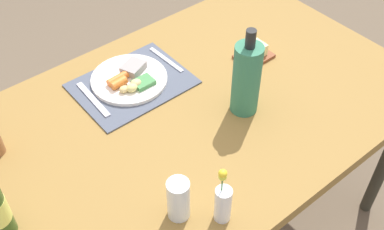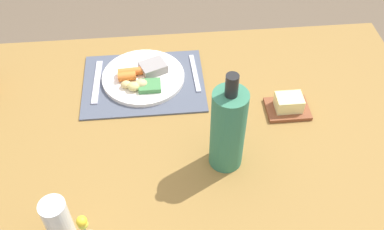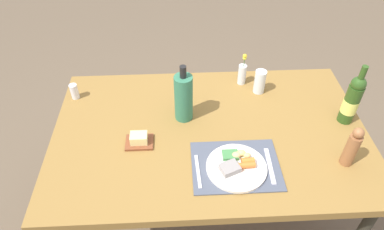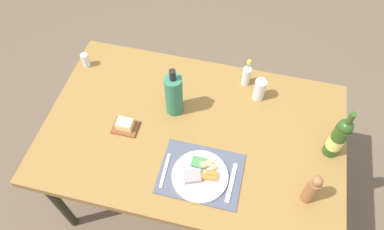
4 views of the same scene
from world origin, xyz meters
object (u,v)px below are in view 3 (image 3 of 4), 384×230
(dinner_plate, at_px, (237,166))
(flower_vase, at_px, (242,73))
(dining_table, at_px, (210,139))
(fork, at_px, (198,171))
(butter_dish, at_px, (139,140))
(pepper_mill, at_px, (352,147))
(salt_shaker, at_px, (74,91))
(cooler_bottle, at_px, (184,97))
(water_tumbler, at_px, (260,83))
(knife, at_px, (270,166))
(wine_bottle, at_px, (352,100))

(dinner_plate, height_order, flower_vase, flower_vase)
(dining_table, distance_m, fork, 0.28)
(butter_dish, relative_size, pepper_mill, 0.61)
(fork, distance_m, salt_shaker, 0.84)
(fork, relative_size, flower_vase, 0.93)
(butter_dish, height_order, cooler_bottle, cooler_bottle)
(water_tumbler, relative_size, salt_shaker, 1.56)
(butter_dish, xyz_separation_m, cooler_bottle, (0.22, 0.17, 0.11))
(butter_dish, distance_m, flower_vase, 0.71)
(flower_vase, bearing_deg, dinner_plate, -100.79)
(dining_table, height_order, flower_vase, flower_vase)
(dining_table, height_order, butter_dish, butter_dish)
(fork, bearing_deg, knife, 0.10)
(dinner_plate, distance_m, butter_dish, 0.47)
(knife, height_order, pepper_mill, pepper_mill)
(dining_table, bearing_deg, pepper_mill, -21.52)
(pepper_mill, bearing_deg, dining_table, 158.48)
(dinner_plate, height_order, butter_dish, butter_dish)
(knife, distance_m, butter_dish, 0.61)
(butter_dish, xyz_separation_m, pepper_mill, (0.93, -0.17, 0.08))
(cooler_bottle, bearing_deg, dinner_plate, -57.65)
(wine_bottle, bearing_deg, salt_shaker, 169.86)
(pepper_mill, xyz_separation_m, water_tumbler, (-0.29, 0.53, -0.04))
(butter_dish, bearing_deg, salt_shaker, 135.68)
(fork, relative_size, butter_dish, 1.40)
(cooler_bottle, relative_size, water_tumbler, 2.33)
(wine_bottle, relative_size, salt_shaker, 3.83)
(fork, height_order, wine_bottle, wine_bottle)
(wine_bottle, distance_m, salt_shaker, 1.42)
(dinner_plate, distance_m, pepper_mill, 0.50)
(water_tumbler, height_order, salt_shaker, water_tumbler)
(dining_table, xyz_separation_m, cooler_bottle, (-0.13, 0.11, 0.19))
(pepper_mill, bearing_deg, wine_bottle, 70.26)
(flower_vase, height_order, cooler_bottle, cooler_bottle)
(salt_shaker, bearing_deg, knife, -29.20)
(dining_table, height_order, cooler_bottle, cooler_bottle)
(fork, xyz_separation_m, cooler_bottle, (-0.05, 0.36, 0.12))
(dinner_plate, relative_size, fork, 1.47)
(salt_shaker, bearing_deg, fork, -40.81)
(flower_vase, xyz_separation_m, wine_bottle, (0.48, -0.33, 0.06))
(dining_table, height_order, dinner_plate, dinner_plate)
(dinner_plate, xyz_separation_m, water_tumbler, (0.20, 0.53, 0.04))
(butter_dish, relative_size, water_tumbler, 0.97)
(flower_vase, distance_m, pepper_mill, 0.72)
(dining_table, xyz_separation_m, knife, (0.24, -0.24, 0.07))
(knife, distance_m, salt_shaker, 1.09)
(dinner_plate, height_order, cooler_bottle, cooler_bottle)
(dining_table, bearing_deg, wine_bottle, 3.42)
(pepper_mill, relative_size, wine_bottle, 0.64)
(fork, relative_size, knife, 0.90)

